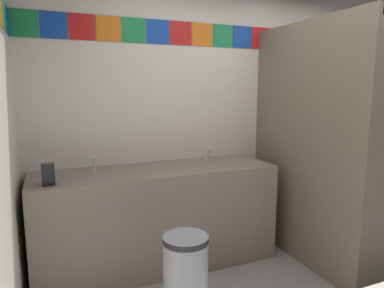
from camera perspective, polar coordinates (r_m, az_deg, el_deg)
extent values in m
cube|color=silver|center=(3.62, 6.16, 5.96)|extent=(3.97, 0.08, 2.75)
cube|color=#1E8C4C|center=(3.17, -26.05, 17.47)|extent=(0.21, 0.01, 0.21)
cube|color=#1947B7|center=(3.16, -21.88, 17.74)|extent=(0.21, 0.01, 0.21)
cube|color=red|center=(3.18, -17.70, 17.92)|extent=(0.21, 0.01, 0.21)
cube|color=orange|center=(3.21, -13.58, 18.01)|extent=(0.21, 0.01, 0.21)
cube|color=#1E8C4C|center=(3.25, -9.54, 18.02)|extent=(0.21, 0.01, 0.21)
cube|color=#1947B7|center=(3.31, -5.63, 17.94)|extent=(0.21, 0.01, 0.21)
cube|color=red|center=(3.38, -1.87, 17.80)|extent=(0.21, 0.01, 0.21)
cube|color=orange|center=(3.46, 1.71, 17.59)|extent=(0.21, 0.01, 0.21)
cube|color=#1E8C4C|center=(3.56, 5.11, 17.34)|extent=(0.21, 0.01, 0.21)
cube|color=#1947B7|center=(3.66, 8.30, 17.04)|extent=(0.21, 0.01, 0.21)
cube|color=red|center=(3.78, 11.31, 16.72)|extent=(0.21, 0.01, 0.21)
cube|color=orange|center=(3.90, 14.11, 16.38)|extent=(0.21, 0.01, 0.21)
cube|color=#1E8C4C|center=(4.03, 16.73, 16.03)|extent=(0.21, 0.01, 0.21)
cube|color=#1947B7|center=(4.17, 19.17, 15.67)|extent=(0.21, 0.01, 0.21)
cube|color=red|center=(4.32, 21.43, 15.31)|extent=(0.21, 0.01, 0.21)
cube|color=orange|center=(4.48, 23.54, 14.95)|extent=(0.21, 0.01, 0.21)
cube|color=#1E8C4C|center=(4.63, 25.50, 14.60)|extent=(0.21, 0.01, 0.21)
cube|color=#1947B7|center=(4.80, 27.32, 14.26)|extent=(0.21, 0.01, 0.21)
cube|color=orange|center=(2.64, -29.14, 19.09)|extent=(0.01, 0.21, 0.21)
cube|color=#1E8C4C|center=(2.85, -28.63, 18.29)|extent=(0.01, 0.21, 0.21)
cube|color=#1947B7|center=(3.07, -28.20, 17.60)|extent=(0.01, 0.21, 0.21)
cube|color=gray|center=(3.16, -5.64, -11.95)|extent=(2.08, 0.62, 0.89)
cube|color=gray|center=(3.31, -7.23, -3.68)|extent=(2.08, 0.03, 0.08)
cylinder|color=silver|center=(2.91, -15.51, -6.07)|extent=(0.34, 0.34, 0.10)
cylinder|color=silver|center=(3.20, 3.41, -4.36)|extent=(0.34, 0.34, 0.10)
cylinder|color=silver|center=(3.02, -15.91, -3.94)|extent=(0.04, 0.04, 0.05)
cylinder|color=silver|center=(2.96, -15.85, -2.83)|extent=(0.02, 0.06, 0.09)
cylinder|color=silver|center=(3.30, 2.36, -2.49)|extent=(0.04, 0.04, 0.05)
cylinder|color=silver|center=(3.24, 2.74, -1.44)|extent=(0.02, 0.06, 0.09)
cube|color=black|center=(2.70, -22.63, -4.66)|extent=(0.09, 0.07, 0.16)
cylinder|color=black|center=(2.67, -22.55, -6.13)|extent=(0.02, 0.02, 0.03)
cube|color=#726651|center=(3.23, 17.61, -0.24)|extent=(0.04, 1.41, 2.15)
cylinder|color=silver|center=(2.75, 27.22, -0.17)|extent=(0.02, 0.02, 0.10)
cylinder|color=white|center=(3.97, 21.60, -11.77)|extent=(0.38, 0.38, 0.40)
torus|color=white|center=(3.90, 21.79, -8.82)|extent=(0.39, 0.39, 0.05)
cube|color=white|center=(4.01, 19.83, -5.93)|extent=(0.34, 0.17, 0.34)
cylinder|color=#999EA3|center=(2.52, -1.04, -21.77)|extent=(0.30, 0.30, 0.57)
cylinder|color=#262628|center=(2.37, -1.06, -15.42)|extent=(0.31, 0.31, 0.04)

